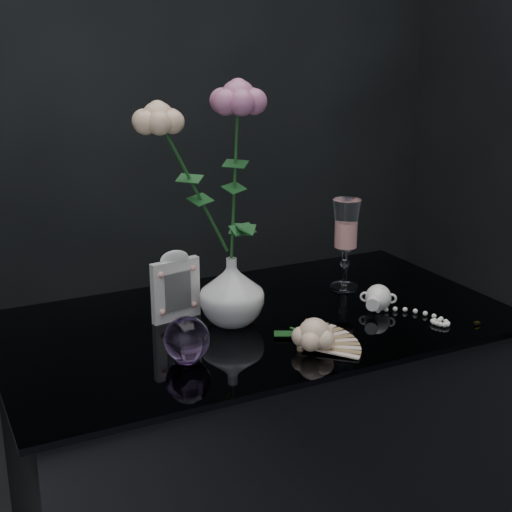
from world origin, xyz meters
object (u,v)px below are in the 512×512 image
vase (232,291)px  pearl_jar (378,297)px  wine_glass (345,245)px  loose_rose (314,334)px  paperweight (187,339)px  picture_frame (175,285)px

vase → pearl_jar: (0.31, -0.07, -0.04)m
wine_glass → loose_rose: (-0.24, -0.26, -0.07)m
paperweight → pearl_jar: (0.46, 0.05, -0.01)m
picture_frame → pearl_jar: size_ratio=0.74×
vase → picture_frame: 0.12m
wine_glass → loose_rose: bearing=-132.3°
vase → loose_rose: bearing=-65.6°
picture_frame → wine_glass: bearing=-8.4°
vase → paperweight: bearing=-139.4°
vase → wine_glass: size_ratio=0.66×
vase → picture_frame: (-0.10, 0.07, 0.01)m
wine_glass → pearl_jar: size_ratio=1.04×
paperweight → pearl_jar: size_ratio=0.41×
paperweight → vase: bearing=40.6°
vase → loose_rose: size_ratio=0.77×
vase → loose_rose: (0.08, -0.19, -0.04)m
paperweight → loose_rose: 0.24m
vase → pearl_jar: size_ratio=0.68×
wine_glass → picture_frame: wine_glass is taller
vase → wine_glass: (0.32, 0.08, 0.04)m
picture_frame → loose_rose: size_ratio=0.83×
loose_rose → pearl_jar: bearing=18.8°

